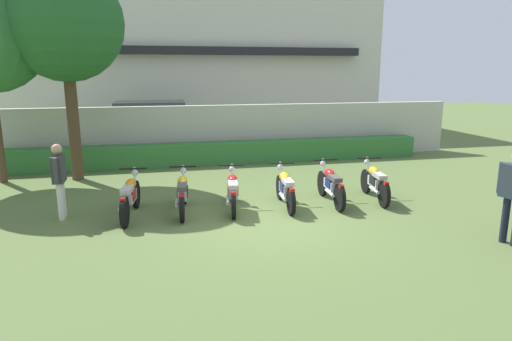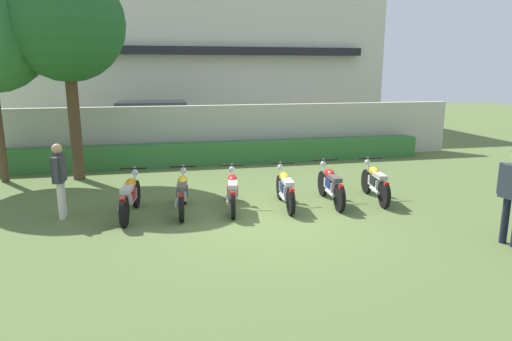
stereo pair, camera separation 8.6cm
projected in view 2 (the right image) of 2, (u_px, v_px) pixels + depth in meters
The scene contains 13 objects.
ground at pixel (269, 221), 9.52m from camera, with size 60.00×60.00×0.00m, color #566B38.
building at pixel (197, 57), 23.63m from camera, with size 18.21×6.50×7.52m.
compound_wall at pixel (222, 133), 15.79m from camera, with size 17.30×0.30×1.92m, color #BCB7A8.
hedge_row at pixel (225, 153), 15.25m from camera, with size 13.84×0.70×0.73m, color #337033.
parked_car at pixel (156, 125), 18.12m from camera, with size 4.55×2.17×1.89m.
tree_far_side at pixel (66, 24), 12.23m from camera, with size 3.15×3.15×5.92m.
motorcycle_in_row_0 at pixel (130, 196), 9.70m from camera, with size 0.60×1.97×0.97m.
motorcycle_in_row_1 at pixel (183, 193), 9.99m from camera, with size 0.60×1.90×0.96m.
motorcycle_in_row_2 at pixel (232, 191), 10.18m from camera, with size 0.61×1.85×0.95m.
motorcycle_in_row_3 at pixel (285, 188), 10.40m from camera, with size 0.60×1.85×0.95m.
motorcycle_in_row_4 at pixel (331, 185), 10.67m from camera, with size 0.60×1.96×0.97m.
motorcycle_in_row_5 at pixel (375, 182), 10.93m from camera, with size 0.60×1.89×0.97m.
inspector_person at pixel (59, 175), 9.52m from camera, with size 0.22×0.66×1.61m.
Camera 2 is at (-2.24, -8.78, 3.10)m, focal length 31.66 mm.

